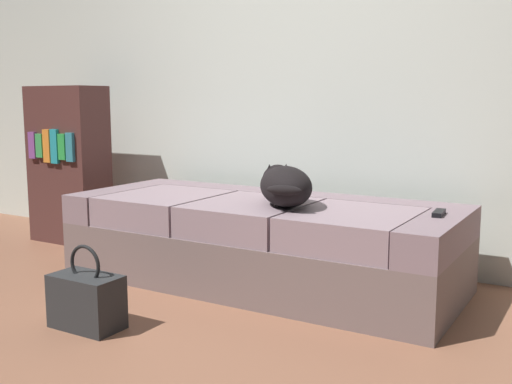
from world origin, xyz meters
The scene contains 7 objects.
ground_plane centered at (0.00, 0.00, 0.00)m, with size 10.00×10.00×0.00m, color #935F45.
back_wall centered at (0.00, 1.77, 1.40)m, with size 6.40×0.10×2.80m, color silver.
couch centered at (0.00, 1.11, 0.23)m, with size 2.14×0.87×0.46m.
dog_dark centered at (0.19, 1.03, 0.57)m, with size 0.49×0.54×0.21m.
tv_remote centered at (0.95, 1.15, 0.47)m, with size 0.04×0.15×0.02m, color black.
handbag centered at (-0.32, 0.13, 0.13)m, with size 0.32×0.18×0.38m.
bookshelf centered at (-1.68, 1.29, 0.55)m, with size 0.56×0.30×1.10m.
Camera 1 is at (1.65, -1.71, 1.00)m, focal length 42.61 mm.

